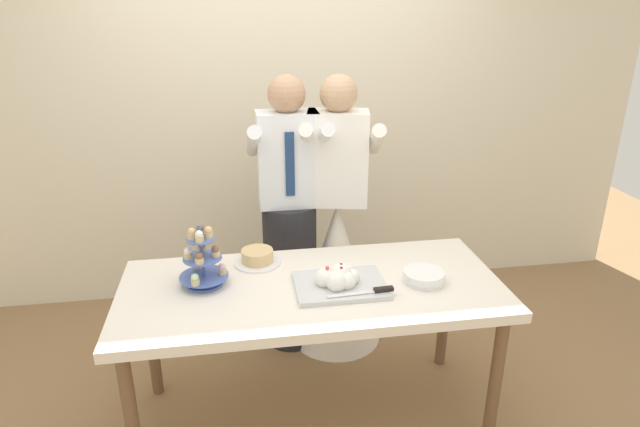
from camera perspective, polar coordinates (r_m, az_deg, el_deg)
name	(u,v)px	position (r m, az deg, el deg)	size (l,w,h in m)	color
ground_plane	(313,415)	(3.03, -0.78, -20.44)	(8.00, 8.00, 0.00)	olive
rear_wall	(280,92)	(3.75, -4.26, 12.65)	(5.20, 0.10, 2.90)	beige
dessert_table	(312,298)	(2.61, -0.85, -8.94)	(1.80, 0.80, 0.78)	silver
cupcake_stand	(203,261)	(2.58, -12.25, -4.87)	(0.23, 0.23, 0.31)	#4C66B2
main_cake_tray	(339,280)	(2.53, 2.05, -7.04)	(0.44, 0.31, 0.13)	silver
plate_stack	(424,277)	(2.64, 10.92, -6.56)	(0.20, 0.20, 0.05)	white
round_cake	(257,257)	(2.78, -6.60, -4.61)	(0.24, 0.24, 0.07)	white
person_groom	(290,231)	(3.22, -3.23, -1.88)	(0.46, 0.49, 1.66)	#232328
person_bride	(337,255)	(3.31, 1.76, -4.37)	(0.57, 0.56, 1.66)	white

